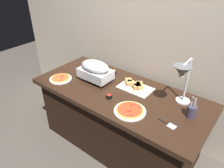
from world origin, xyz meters
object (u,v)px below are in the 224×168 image
object	(u,v)px
chafing_dish	(95,70)
sauce_cup_far	(114,72)
pizza_plate_center	(61,78)
utensil_holder	(192,111)
pizza_plate_front	(130,110)
serving_spatula	(168,124)
heat_lamp	(183,75)
sandwich_platter	(135,86)
sauce_cup_near	(109,96)

from	to	relation	value
chafing_dish	sauce_cup_far	bearing A→B (deg)	77.40
chafing_dish	sauce_cup_far	size ratio (longest dim) A/B	5.24
pizza_plate_center	utensil_holder	size ratio (longest dim) A/B	1.19
pizza_plate_front	pizza_plate_center	world-z (taller)	same
pizza_plate_front	serving_spatula	distance (m)	0.35
pizza_plate_center	heat_lamp	bearing A→B (deg)	13.35
pizza_plate_front	pizza_plate_center	size ratio (longest dim) A/B	1.18
chafing_dish	pizza_plate_center	xyz separation A→B (m)	(-0.34, -0.23, -0.12)
serving_spatula	heat_lamp	bearing A→B (deg)	97.29
pizza_plate_front	sauce_cup_far	world-z (taller)	sauce_cup_far
chafing_dish	serving_spatula	world-z (taller)	chafing_dish
pizza_plate_front	pizza_plate_center	xyz separation A→B (m)	(-0.97, 0.00, -0.00)
chafing_dish	sandwich_platter	distance (m)	0.48
chafing_dish	utensil_holder	xyz separation A→B (m)	(1.09, 0.04, -0.08)
sauce_cup_far	heat_lamp	bearing A→B (deg)	-11.81
sandwich_platter	sauce_cup_far	size ratio (longest dim) A/B	5.01
chafing_dish	utensil_holder	world-z (taller)	chafing_dish
pizza_plate_front	sandwich_platter	size ratio (longest dim) A/B	0.83
sauce_cup_far	serving_spatula	world-z (taller)	sauce_cup_far
heat_lamp	serving_spatula	distance (m)	0.44
sandwich_platter	serving_spatula	bearing A→B (deg)	-30.88
chafing_dish	utensil_holder	size ratio (longest dim) A/B	1.77
sandwich_platter	serving_spatula	xyz separation A→B (m)	(0.54, -0.32, -0.02)
heat_lamp	sauce_cup_far	world-z (taller)	heat_lamp
sauce_cup_near	serving_spatula	xyz separation A→B (m)	(0.63, 0.00, -0.02)
heat_lamp	sauce_cup_far	bearing A→B (deg)	168.19
chafing_dish	sauce_cup_near	xyz separation A→B (m)	(0.35, -0.18, -0.12)
pizza_plate_center	sandwich_platter	xyz separation A→B (m)	(0.78, 0.37, 0.01)
sandwich_platter	sauce_cup_near	distance (m)	0.34
sandwich_platter	pizza_plate_center	bearing A→B (deg)	-154.30
sandwich_platter	utensil_holder	size ratio (longest dim) A/B	1.69
heat_lamp	sauce_cup_near	distance (m)	0.74
sandwich_platter	sauce_cup_near	size ratio (longest dim) A/B	5.80
chafing_dish	pizza_plate_center	distance (m)	0.43
pizza_plate_center	serving_spatula	bearing A→B (deg)	2.30
chafing_dish	sandwich_platter	world-z (taller)	chafing_dish
sandwich_platter	utensil_holder	bearing A→B (deg)	-8.83
sauce_cup_far	serving_spatula	distance (m)	1.02
heat_lamp	utensil_holder	xyz separation A→B (m)	(0.15, -0.03, -0.30)
utensil_holder	sandwich_platter	bearing A→B (deg)	171.17
heat_lamp	pizza_plate_center	xyz separation A→B (m)	(-1.29, -0.31, -0.34)
serving_spatula	utensil_holder	bearing A→B (deg)	62.52
sauce_cup_near	serving_spatula	distance (m)	0.63
sandwich_platter	pizza_plate_front	bearing A→B (deg)	-63.34
pizza_plate_center	utensil_holder	xyz separation A→B (m)	(1.43, 0.27, 0.05)
pizza_plate_center	sauce_cup_near	distance (m)	0.69
chafing_dish	heat_lamp	distance (m)	0.98
heat_lamp	serving_spatula	world-z (taller)	heat_lamp
sandwich_platter	serving_spatula	world-z (taller)	sandwich_platter
sandwich_platter	chafing_dish	bearing A→B (deg)	-161.99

